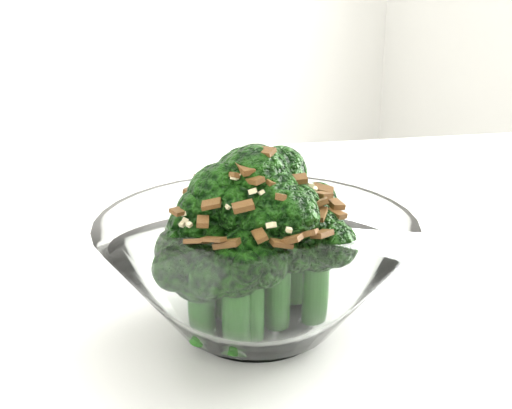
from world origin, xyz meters
TOP-DOWN VIEW (x-y plane):
  - table at (-0.05, 0.01)m, footprint 1.42×1.21m
  - broccoli_dish at (-0.09, -0.01)m, footprint 0.19×0.19m

SIDE VIEW (x-z plane):
  - table at x=-0.05m, z-range 0.31..1.06m
  - broccoli_dish at x=-0.09m, z-range 0.74..0.85m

